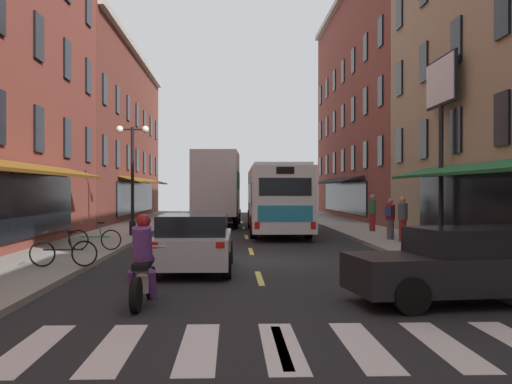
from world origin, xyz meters
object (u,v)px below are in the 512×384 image
at_px(bicycle_mid, 64,252).
at_px(pedestrian_far, 403,218).
at_px(pedestrian_near, 390,218).
at_px(bicycle_near, 95,239).
at_px(box_truck, 218,189).
at_px(pedestrian_mid, 372,212).
at_px(transit_bus, 276,198).
at_px(sedan_mid, 220,209).
at_px(billboard_sign, 441,100).
at_px(street_lamp_twin, 132,174).
at_px(motorcycle_rider, 143,267).
at_px(sedan_near, 474,265).
at_px(sedan_far, 194,242).

height_order(bicycle_mid, pedestrian_far, pedestrian_far).
bearing_deg(pedestrian_far, pedestrian_near, 24.85).
bearing_deg(bicycle_near, box_truck, 76.84).
height_order(pedestrian_near, pedestrian_mid, pedestrian_mid).
xyz_separation_m(transit_bus, sedan_mid, (-3.00, 15.45, -0.99)).
distance_m(billboard_sign, box_truck, 16.01).
bearing_deg(street_lamp_twin, box_truck, 68.54).
distance_m(billboard_sign, street_lamp_twin, 13.01).
bearing_deg(pedestrian_mid, motorcycle_rider, 74.41).
xyz_separation_m(motorcycle_rider, pedestrian_far, (8.03, 12.10, 0.30)).
bearing_deg(pedestrian_near, pedestrian_far, -48.54).
relative_size(sedan_near, bicycle_mid, 2.74).
bearing_deg(pedestrian_near, bicycle_near, -127.83).
distance_m(sedan_mid, pedestrian_far, 23.45).
height_order(sedan_far, bicycle_mid, sedan_far).
relative_size(sedan_mid, pedestrian_far, 2.59).
height_order(sedan_near, pedestrian_near, pedestrian_near).
relative_size(bicycle_mid, pedestrian_mid, 0.99).
distance_m(box_truck, bicycle_near, 16.01).
xyz_separation_m(billboard_sign, sedan_mid, (-8.55, 22.87, -4.70)).
distance_m(sedan_far, pedestrian_near, 11.02).
bearing_deg(bicycle_mid, sedan_near, -28.48).
bearing_deg(box_truck, bicycle_mid, -99.89).
xyz_separation_m(billboard_sign, sedan_near, (-3.25, -11.49, -4.69)).
bearing_deg(pedestrian_far, pedestrian_mid, 12.94).
distance_m(sedan_mid, street_lamp_twin, 18.94).
relative_size(sedan_mid, sedan_far, 0.98).
distance_m(pedestrian_far, street_lamp_twin, 11.48).
height_order(billboard_sign, box_truck, billboard_sign).
height_order(box_truck, bicycle_mid, box_truck).
bearing_deg(bicycle_near, transit_bus, 56.03).
xyz_separation_m(sedan_mid, motorcycle_rider, (-0.75, -34.39, 0.01)).
distance_m(billboard_sign, sedan_mid, 24.86).
relative_size(pedestrian_near, pedestrian_far, 0.95).
relative_size(sedan_near, sedan_mid, 1.07).
xyz_separation_m(billboard_sign, street_lamp_twin, (-11.97, 4.36, -2.64)).
bearing_deg(billboard_sign, sedan_far, -142.56).
xyz_separation_m(billboard_sign, motorcycle_rider, (-9.30, -11.52, -4.69)).
relative_size(sedan_far, pedestrian_mid, 2.59).
distance_m(bicycle_near, pedestrian_far, 11.26).
distance_m(motorcycle_rider, bicycle_mid, 5.47).
relative_size(box_truck, street_lamp_twin, 1.74).
distance_m(bicycle_mid, street_lamp_twin, 11.34).
height_order(motorcycle_rider, pedestrian_near, pedestrian_near).
bearing_deg(box_truck, pedestrian_far, -60.10).
xyz_separation_m(billboard_sign, box_truck, (-8.50, 13.17, -3.27)).
height_order(sedan_mid, motorcycle_rider, motorcycle_rider).
bearing_deg(street_lamp_twin, sedan_far, -73.38).
xyz_separation_m(billboard_sign, transit_bus, (-5.55, 7.42, -3.72)).
relative_size(billboard_sign, sedan_mid, 1.56).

